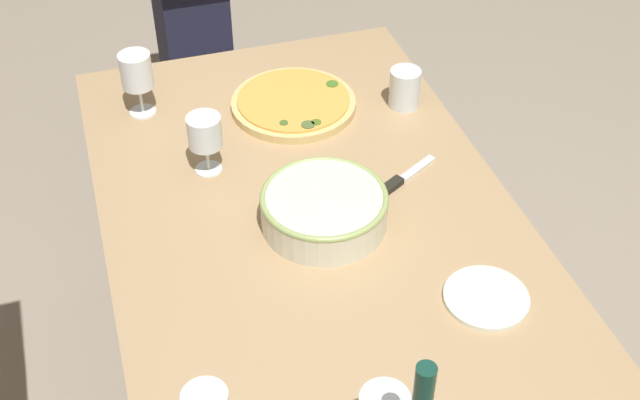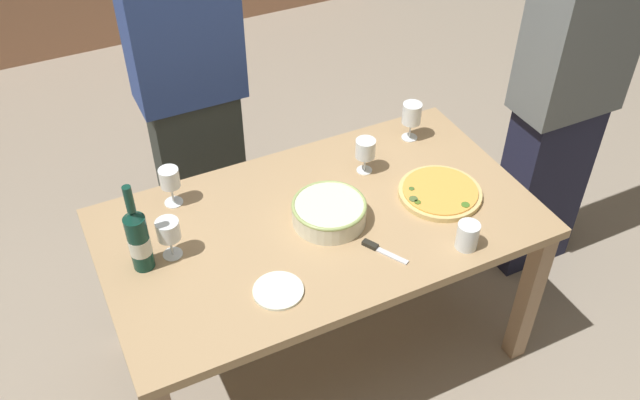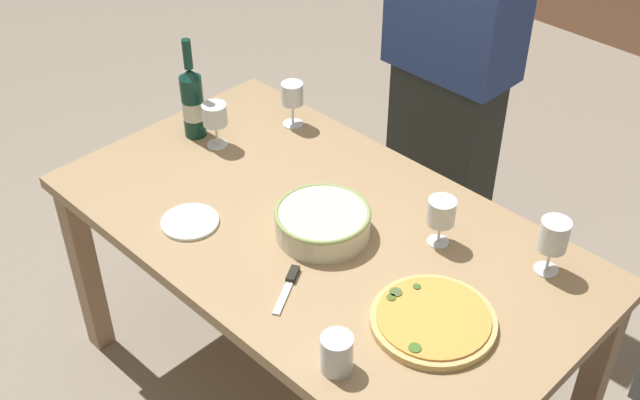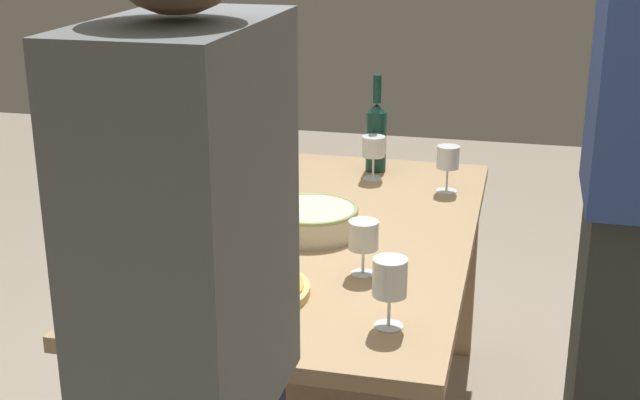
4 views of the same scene
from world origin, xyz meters
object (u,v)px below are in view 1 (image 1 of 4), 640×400
at_px(pizza, 294,103).
at_px(serving_bowl, 324,208).
at_px(cup_amber, 405,88).
at_px(side_plate, 486,298).
at_px(pizza_knife, 402,178).
at_px(wine_glass_far_right, 205,133).
at_px(wine_glass_far_left, 136,72).
at_px(dining_table, 320,264).

xyz_separation_m(pizza, serving_bowl, (-0.45, 0.06, 0.03)).
bearing_deg(cup_amber, side_plate, 172.18).
relative_size(side_plate, pizza_knife, 1.01).
bearing_deg(wine_glass_far_right, side_plate, -142.04).
bearing_deg(pizza_knife, serving_bowl, 112.06).
distance_m(wine_glass_far_left, pizza_knife, 0.71).
xyz_separation_m(pizza, wine_glass_far_right, (-0.19, 0.26, 0.09)).
bearing_deg(wine_glass_far_left, cup_amber, -104.39).
height_order(wine_glass_far_left, cup_amber, wine_glass_far_left).
height_order(cup_amber, side_plate, cup_amber).
height_order(pizza, wine_glass_far_right, wine_glass_far_right).
relative_size(pizza, wine_glass_far_left, 1.90).
relative_size(dining_table, cup_amber, 15.60).
relative_size(dining_table, pizza, 4.99).
bearing_deg(wine_glass_far_right, pizza_knife, -112.32).
relative_size(serving_bowl, pizza_knife, 1.64).
height_order(dining_table, pizza, pizza).
relative_size(pizza, serving_bowl, 1.16).
relative_size(dining_table, side_plate, 9.41).
xyz_separation_m(dining_table, serving_bowl, (0.03, -0.02, 0.14)).
bearing_deg(serving_bowl, cup_amber, -41.65).
bearing_deg(wine_glass_far_left, pizza_knife, -130.40).
bearing_deg(dining_table, pizza_knife, -63.67).
xyz_separation_m(wine_glass_far_right, pizza_knife, (-0.17, -0.42, -0.10)).
bearing_deg(serving_bowl, pizza_knife, -67.94).
relative_size(dining_table, wine_glass_far_left, 9.48).
xyz_separation_m(dining_table, cup_amber, (0.40, -0.35, 0.14)).
xyz_separation_m(pizza, cup_amber, (-0.07, -0.28, 0.04)).
distance_m(cup_amber, pizza_knife, 0.31).
distance_m(side_plate, pizza_knife, 0.40).
bearing_deg(dining_table, serving_bowl, -32.46).
distance_m(wine_glass_far_right, cup_amber, 0.55).
xyz_separation_m(wine_glass_far_right, side_plate, (-0.57, -0.44, -0.10)).
height_order(wine_glass_far_left, pizza_knife, wine_glass_far_left).
height_order(side_plate, pizza_knife, pizza_knife).
relative_size(wine_glass_far_right, cup_amber, 1.44).
bearing_deg(cup_amber, dining_table, 138.92).
bearing_deg(side_plate, wine_glass_far_left, 33.25).
distance_m(dining_table, pizza_knife, 0.28).
bearing_deg(dining_table, wine_glass_far_left, 27.68).
distance_m(pizza, side_plate, 0.78).
relative_size(pizza, side_plate, 1.89).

